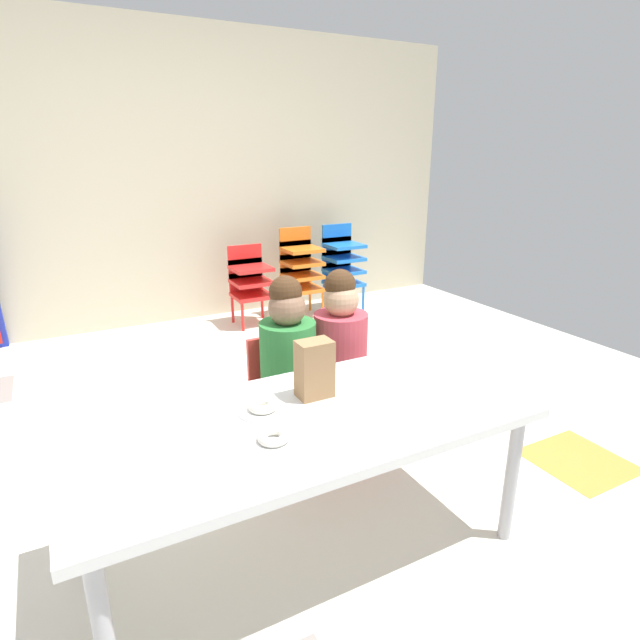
{
  "coord_description": "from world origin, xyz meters",
  "views": [
    {
      "loc": [
        -0.79,
        -2.23,
        1.45
      ],
      "look_at": [
        0.1,
        -0.55,
        0.82
      ],
      "focal_mm": 28.82,
      "sensor_mm": 36.0,
      "label": 1
    }
  ],
  "objects": [
    {
      "name": "ground_plane",
      "position": [
        -0.0,
        -0.0,
        -0.01
      ],
      "size": [
        5.84,
        4.62,
        0.02
      ],
      "color": "silver"
    },
    {
      "name": "back_wall",
      "position": [
        0.0,
        2.31,
        1.22
      ],
      "size": [
        5.84,
        0.1,
        2.45
      ],
      "primitive_type": "cube",
      "color": "beige",
      "rests_on": "ground_plane"
    },
    {
      "name": "craft_table",
      "position": [
        -0.09,
        -0.8,
        0.52
      ],
      "size": [
        1.6,
        0.72,
        0.57
      ],
      "color": "white",
      "rests_on": "ground_plane"
    },
    {
      "name": "seated_child_near_camera",
      "position": [
        0.11,
        -0.21,
        0.55
      ],
      "size": [
        0.33,
        0.33,
        0.92
      ],
      "color": "red",
      "rests_on": "ground_plane"
    },
    {
      "name": "seated_child_middle_seat",
      "position": [
        0.39,
        -0.21,
        0.55
      ],
      "size": [
        0.32,
        0.31,
        0.92
      ],
      "color": "red",
      "rests_on": "ground_plane"
    },
    {
      "name": "kid_chair_red_stack",
      "position": [
        0.69,
        1.87,
        0.4
      ],
      "size": [
        0.32,
        0.3,
        0.68
      ],
      "color": "red",
      "rests_on": "ground_plane"
    },
    {
      "name": "kid_chair_orange_stack",
      "position": [
        1.18,
        1.87,
        0.46
      ],
      "size": [
        0.32,
        0.3,
        0.8
      ],
      "color": "orange",
      "rests_on": "ground_plane"
    },
    {
      "name": "kid_chair_blue_stack",
      "position": [
        1.61,
        1.87,
        0.46
      ],
      "size": [
        0.32,
        0.3,
        0.8
      ],
      "color": "blue",
      "rests_on": "ground_plane"
    },
    {
      "name": "paper_bag_brown",
      "position": [
        0.01,
        -0.68,
        0.68
      ],
      "size": [
        0.13,
        0.09,
        0.22
      ],
      "primitive_type": "cube",
      "color": "#9E754C",
      "rests_on": "craft_table"
    },
    {
      "name": "paper_plate_near_edge",
      "position": [
        -0.21,
        -0.7,
        0.57
      ],
      "size": [
        0.18,
        0.18,
        0.01
      ],
      "primitive_type": "cylinder",
      "color": "white",
      "rests_on": "craft_table"
    },
    {
      "name": "donut_powdered_on_plate",
      "position": [
        -0.21,
        -0.7,
        0.59
      ],
      "size": [
        0.1,
        0.1,
        0.03
      ],
      "primitive_type": "torus",
      "color": "white",
      "rests_on": "craft_table"
    },
    {
      "name": "donut_powdered_loose",
      "position": [
        -0.25,
        -0.89,
        0.59
      ],
      "size": [
        0.1,
        0.1,
        0.03
      ],
      "primitive_type": "torus",
      "color": "white",
      "rests_on": "craft_table"
    }
  ]
}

